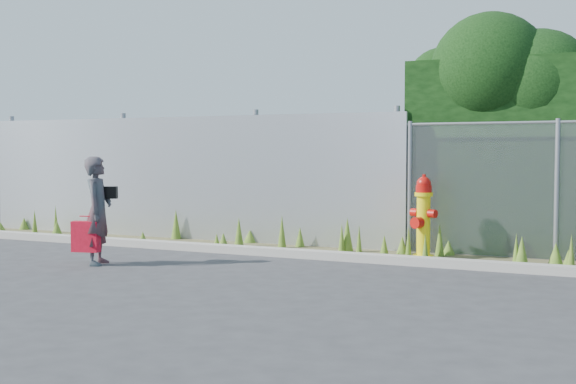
# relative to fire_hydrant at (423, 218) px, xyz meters

# --- Properties ---
(ground) EXTENTS (80.00, 80.00, 0.00)m
(ground) POSITION_rel_fire_hydrant_xyz_m (-1.42, -2.39, -0.60)
(ground) COLOR #333335
(ground) RESTS_ON ground
(curb) EXTENTS (16.00, 0.22, 0.12)m
(curb) POSITION_rel_fire_hydrant_xyz_m (-1.42, -0.59, -0.54)
(curb) COLOR #9B968C
(curb) RESTS_ON ground
(weed_strip) EXTENTS (16.00, 1.28, 0.55)m
(weed_strip) POSITION_rel_fire_hydrant_xyz_m (-1.02, 0.10, -0.46)
(weed_strip) COLOR #4D472C
(weed_strip) RESTS_ON ground
(corrugated_fence) EXTENTS (8.50, 0.21, 2.30)m
(corrugated_fence) POSITION_rel_fire_hydrant_xyz_m (-4.67, 0.61, 0.50)
(corrugated_fence) COLOR #B8B9BF
(corrugated_fence) RESTS_ON ground
(fire_hydrant) EXTENTS (0.42, 0.37, 1.25)m
(fire_hydrant) POSITION_rel_fire_hydrant_xyz_m (0.00, 0.00, 0.00)
(fire_hydrant) COLOR yellow
(fire_hydrant) RESTS_ON ground
(woman) EXTENTS (0.53, 0.64, 1.51)m
(woman) POSITION_rel_fire_hydrant_xyz_m (-4.01, -2.36, 0.15)
(woman) COLOR #0E565C
(woman) RESTS_ON ground
(red_tote_bag) EXTENTS (0.38, 0.14, 0.50)m
(red_tote_bag) POSITION_rel_fire_hydrant_xyz_m (-4.10, -2.51, -0.20)
(red_tote_bag) COLOR #A20917
(black_shoulder_bag) EXTENTS (0.23, 0.10, 0.17)m
(black_shoulder_bag) POSITION_rel_fire_hydrant_xyz_m (-3.94, -2.21, 0.40)
(black_shoulder_bag) COLOR black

